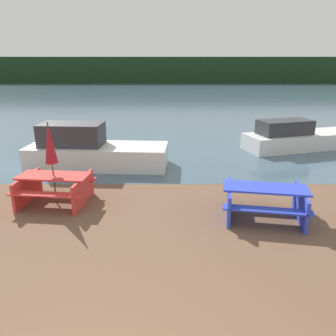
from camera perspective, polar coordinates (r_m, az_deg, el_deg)
water at (r=34.15m, az=-1.74°, el=12.41°), size 60.00×50.00×0.00m
far_treeline at (r=53.99m, az=-1.19°, el=16.68°), size 80.00×1.60×4.00m
picnic_table_blue at (r=7.78m, az=16.31°, el=-5.16°), size 2.07×1.68×0.75m
picnic_table_red at (r=8.71m, az=-19.30°, el=-2.97°), size 1.87×1.55×0.75m
umbrella_crimson at (r=8.39m, az=-20.07°, el=4.03°), size 0.30×0.30×2.07m
boat at (r=11.37m, az=-13.26°, el=2.91°), size 4.75×1.86×1.48m
boat_second at (r=14.42m, az=21.46°, el=4.94°), size 4.96×2.72×1.21m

